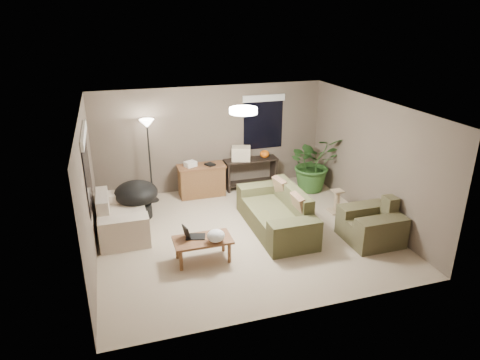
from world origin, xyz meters
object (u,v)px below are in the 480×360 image
object	(u,v)px
floor_lamp	(148,133)
papasan_chair	(136,197)
loveseat	(121,219)
cat_scratching_post	(337,203)
coffee_table	(203,242)
main_sofa	(277,215)
houseplant	(313,169)
desk	(202,180)
armchair	(372,226)
console_table	(251,171)

from	to	relation	value
floor_lamp	papasan_chair	bearing A→B (deg)	-117.22
loveseat	cat_scratching_post	size ratio (longest dim) A/B	3.20
coffee_table	papasan_chair	bearing A→B (deg)	114.61
papasan_chair	floor_lamp	xyz separation A→B (m)	(0.40, 0.77, 1.13)
floor_lamp	main_sofa	bearing A→B (deg)	-43.44
coffee_table	floor_lamp	world-z (taller)	floor_lamp
main_sofa	coffee_table	xyz separation A→B (m)	(-1.68, -0.73, 0.06)
loveseat	houseplant	size ratio (longest dim) A/B	1.17
floor_lamp	desk	bearing A→B (deg)	-1.45
main_sofa	coffee_table	distance (m)	1.83
coffee_table	papasan_chair	distance (m)	2.28
loveseat	floor_lamp	distance (m)	2.03
coffee_table	houseplant	xyz separation A→B (m)	(3.25, 2.37, 0.17)
armchair	houseplant	bearing A→B (deg)	88.84
armchair	cat_scratching_post	distance (m)	1.31
main_sofa	coffee_table	size ratio (longest dim) A/B	2.20
desk	houseplant	size ratio (longest dim) A/B	0.81
console_table	coffee_table	bearing A→B (deg)	-122.45
main_sofa	floor_lamp	world-z (taller)	floor_lamp
armchair	coffee_table	distance (m)	3.21
papasan_chair	loveseat	bearing A→B (deg)	-120.72
houseplant	console_table	bearing A→B (deg)	158.79
loveseat	coffee_table	world-z (taller)	loveseat
main_sofa	loveseat	size ratio (longest dim) A/B	1.38
console_table	cat_scratching_post	distance (m)	2.30
coffee_table	floor_lamp	distance (m)	3.15
loveseat	armchair	distance (m)	4.82
desk	console_table	world-z (taller)	same
console_table	floor_lamp	xyz separation A→B (m)	(-2.41, -0.07, 1.16)
armchair	floor_lamp	world-z (taller)	floor_lamp
houseplant	cat_scratching_post	world-z (taller)	houseplant
console_table	houseplant	xyz separation A→B (m)	(1.40, -0.54, 0.09)
loveseat	floor_lamp	world-z (taller)	floor_lamp
armchair	cat_scratching_post	xyz separation A→B (m)	(0.00, 1.31, -0.08)
main_sofa	desk	size ratio (longest dim) A/B	2.00
main_sofa	desk	xyz separation A→B (m)	(-1.08, 2.08, 0.08)
loveseat	armchair	bearing A→B (deg)	-20.86
main_sofa	armchair	bearing A→B (deg)	-32.67
armchair	houseplant	distance (m)	2.63
main_sofa	console_table	xyz separation A→B (m)	(0.17, 2.18, 0.14)
houseplant	cat_scratching_post	xyz separation A→B (m)	(-0.05, -1.30, -0.32)
loveseat	papasan_chair	distance (m)	0.72
coffee_table	desk	distance (m)	2.88
loveseat	console_table	distance (m)	3.48
console_table	floor_lamp	size ratio (longest dim) A/B	0.68
loveseat	houseplant	bearing A→B (deg)	11.16
coffee_table	houseplant	size ratio (longest dim) A/B	0.73
armchair	floor_lamp	xyz separation A→B (m)	(-3.75, 3.09, 1.30)
console_table	papasan_chair	world-z (taller)	papasan_chair
armchair	desk	bearing A→B (deg)	130.35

